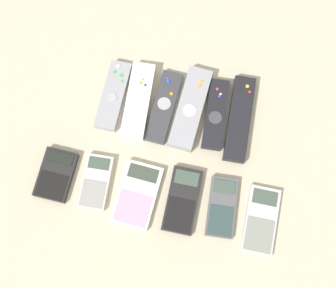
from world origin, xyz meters
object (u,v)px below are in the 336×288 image
Objects in this scene: calculator_1 at (96,182)px; calculator_2 at (137,194)px; calculator_4 at (222,207)px; calculator_0 at (56,175)px; calculator_5 at (261,220)px; remote_1 at (138,101)px; remote_3 at (190,109)px; remote_4 at (216,114)px; remote_0 at (113,96)px; calculator_3 at (182,200)px; remote_5 at (239,119)px; remote_2 at (164,107)px.

calculator_1 is 0.85× the size of calculator_2.
calculator_2 reaches higher than calculator_4.
calculator_0 is 0.80× the size of calculator_2.
calculator_2 is 1.01× the size of calculator_5.
remote_1 reaches higher than remote_3.
remote_4 is 1.16× the size of calculator_5.
remote_4 is 0.39m from calculator_0.
remote_4 reaches higher than calculator_2.
remote_4 is at bearing 61.53° from calculator_2.
calculator_1 is at bearing -86.51° from remote_0.
calculator_3 is 0.18m from calculator_5.
remote_3 is 1.61× the size of calculator_1.
calculator_3 is 1.07× the size of calculator_4.
calculator_0 is at bearing 177.46° from calculator_4.
remote_4 is 1.25× the size of calculator_4.
calculator_4 is at bearing 2.68° from calculator_0.
calculator_0 is (-0.08, -0.21, -0.00)m from remote_0.
remote_5 is 1.76× the size of calculator_0.
calculator_1 is at bearing -125.42° from remote_3.
calculator_4 is at bearing -57.75° from remote_3.
remote_1 is 0.06m from remote_2.
calculator_1 is (-0.17, -0.21, -0.00)m from remote_3.
calculator_3 is (0.29, 0.00, -0.00)m from calculator_0.
calculator_2 is at bearing -132.98° from remote_5.
calculator_2 is (-0.19, -0.22, -0.00)m from remote_5.
remote_5 is 1.41× the size of calculator_5.
calculator_2 is at bearing -179.92° from calculator_4.
calculator_2 is (-0.08, -0.22, -0.01)m from remote_3.
calculator_3 is at bearing -115.25° from remote_5.
calculator_0 is at bearing 179.55° from calculator_5.
remote_3 is at bearing 9.74° from remote_2.
remote_3 is at bearing 0.25° from remote_1.
remote_4 is 0.26m from calculator_2.
calculator_3 is at bearing 8.02° from calculator_2.
calculator_1 and calculator_2 have the same top height.
remote_2 is at bearing 112.87° from calculator_3.
calculator_3 is (-0.04, -0.21, -0.00)m from remote_4.
calculator_0 is at bearing -152.49° from remote_5.
remote_2 is at bearing -179.66° from remote_5.
remote_0 is 0.12m from remote_2.
calculator_3 is at bearing 178.72° from calculator_4.
remote_5 is 1.40× the size of calculator_2.
calculator_4 is at bearing 6.82° from calculator_2.
remote_4 reaches higher than remote_2.
remote_5 is at bearing 3.74° from remote_3.
remote_0 is 0.36m from calculator_4.
calculator_2 is at bearing -90.47° from remote_2.
calculator_2 is (0.10, -0.01, -0.00)m from calculator_1.
remote_3 is 1.38× the size of calculator_5.
calculator_0 is 0.47m from calculator_5.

